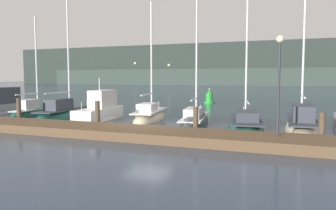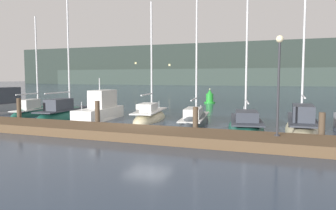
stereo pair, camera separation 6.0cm
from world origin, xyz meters
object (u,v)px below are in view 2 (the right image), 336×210
(sailboat_berth_2, at_px, (34,113))
(motorboat_berth_4, at_px, (100,114))
(sailboat_berth_6, at_px, (195,122))
(sailboat_berth_7, at_px, (246,126))
(sailboat_berth_8, at_px, (302,129))
(dock_lamppost, at_px, (279,70))
(sailboat_berth_5, at_px, (150,118))
(channel_buoy, at_px, (210,98))
(sailboat_berth_3, at_px, (65,116))

(sailboat_berth_2, xyz_separation_m, motorboat_berth_4, (6.52, -0.59, 0.26))
(sailboat_berth_6, bearing_deg, sailboat_berth_7, -9.32)
(sailboat_berth_8, bearing_deg, sailboat_berth_2, 176.98)
(sailboat_berth_6, xyz_separation_m, dock_lamppost, (5.33, -5.39, 3.23))
(sailboat_berth_5, bearing_deg, channel_buoy, 89.12)
(sailboat_berth_5, height_order, sailboat_berth_6, sailboat_berth_6)
(sailboat_berth_2, relative_size, sailboat_berth_3, 0.90)
(sailboat_berth_2, relative_size, sailboat_berth_7, 0.99)
(sailboat_berth_2, height_order, sailboat_berth_6, sailboat_berth_6)
(sailboat_berth_2, distance_m, sailboat_berth_3, 3.68)
(sailboat_berth_7, distance_m, channel_buoy, 18.99)
(channel_buoy, bearing_deg, sailboat_berth_3, -110.21)
(sailboat_berth_7, bearing_deg, motorboat_berth_4, 179.28)
(sailboat_berth_7, relative_size, sailboat_berth_8, 0.85)
(sailboat_berth_3, height_order, sailboat_berth_7, sailboat_berth_3)
(sailboat_berth_2, height_order, sailboat_berth_3, sailboat_berth_3)
(motorboat_berth_4, bearing_deg, sailboat_berth_8, -1.97)
(motorboat_berth_4, distance_m, sailboat_berth_6, 6.95)
(sailboat_berth_7, height_order, channel_buoy, sailboat_berth_7)
(sailboat_berth_6, bearing_deg, sailboat_berth_3, -176.75)
(motorboat_berth_4, relative_size, sailboat_berth_5, 0.61)
(sailboat_berth_2, relative_size, dock_lamppost, 1.98)
(sailboat_berth_5, bearing_deg, sailboat_berth_2, -176.83)
(motorboat_berth_4, xyz_separation_m, sailboat_berth_6, (6.93, 0.42, -0.29))
(channel_buoy, relative_size, dock_lamppost, 0.40)
(sailboat_berth_6, bearing_deg, sailboat_berth_8, -7.76)
(sailboat_berth_2, bearing_deg, sailboat_berth_7, -2.45)
(sailboat_berth_6, distance_m, sailboat_berth_7, 3.37)
(sailboat_berth_3, bearing_deg, channel_buoy, 69.79)
(channel_buoy, bearing_deg, sailboat_berth_8, -61.85)
(motorboat_berth_4, height_order, sailboat_berth_6, sailboat_berth_6)
(channel_buoy, bearing_deg, dock_lamppost, -69.18)
(sailboat_berth_3, distance_m, sailboat_berth_7, 13.16)
(channel_buoy, height_order, dock_lamppost, dock_lamppost)
(sailboat_berth_5, height_order, dock_lamppost, sailboat_berth_5)
(sailboat_berth_2, xyz_separation_m, dock_lamppost, (18.78, -5.56, 3.20))
(sailboat_berth_2, distance_m, dock_lamppost, 19.84)
(motorboat_berth_4, bearing_deg, sailboat_berth_7, -0.72)
(sailboat_berth_2, xyz_separation_m, sailboat_berth_8, (19.87, -1.05, 0.02))
(sailboat_berth_3, xyz_separation_m, sailboat_berth_8, (16.26, -0.32, 0.02))
(sailboat_berth_3, bearing_deg, sailboat_berth_6, 3.25)
(sailboat_berth_6, bearing_deg, channel_buoy, 100.77)
(sailboat_berth_3, relative_size, motorboat_berth_4, 1.74)
(sailboat_berth_5, relative_size, dock_lamppost, 2.08)
(sailboat_berth_5, height_order, channel_buoy, sailboat_berth_5)
(dock_lamppost, bearing_deg, sailboat_berth_6, 134.67)
(sailboat_berth_5, height_order, sailboat_berth_8, sailboat_berth_8)
(sailboat_berth_5, xyz_separation_m, sailboat_berth_7, (6.86, -1.27, -0.01))
(sailboat_berth_6, relative_size, channel_buoy, 6.54)
(motorboat_berth_4, relative_size, sailboat_berth_6, 0.49)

